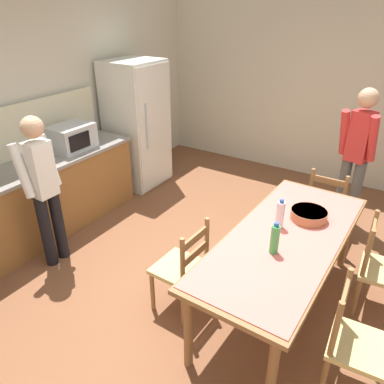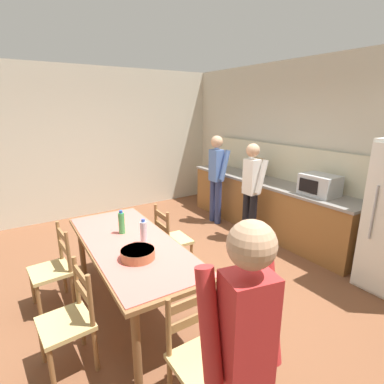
{
  "view_description": "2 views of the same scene",
  "coord_description": "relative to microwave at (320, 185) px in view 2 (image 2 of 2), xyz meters",
  "views": [
    {
      "loc": [
        -2.52,
        -1.34,
        2.55
      ],
      "look_at": [
        -0.13,
        0.18,
        1.08
      ],
      "focal_mm": 35.0,
      "sensor_mm": 36.0,
      "label": 1
    },
    {
      "loc": [
        2.86,
        -1.62,
        2.15
      ],
      "look_at": [
        0.17,
        0.12,
        1.23
      ],
      "focal_mm": 28.0,
      "sensor_mm": 36.0,
      "label": 2
    }
  ],
  "objects": [
    {
      "name": "ground_plane",
      "position": [
        -0.34,
        -2.21,
        -1.06
      ],
      "size": [
        8.32,
        8.32,
        0.0
      ],
      "primitive_type": "plane",
      "color": "brown"
    },
    {
      "name": "wall_back",
      "position": [
        -0.34,
        0.45,
        0.39
      ],
      "size": [
        6.52,
        0.12,
        2.9
      ],
      "primitive_type": "cube",
      "color": "beige",
      "rests_on": "ground"
    },
    {
      "name": "wall_left",
      "position": [
        -3.6,
        -2.21,
        0.39
      ],
      "size": [
        0.12,
        5.2,
        2.9
      ],
      "primitive_type": "cube",
      "color": "beige",
      "rests_on": "ground"
    },
    {
      "name": "kitchen_counter",
      "position": [
        -1.03,
        0.02,
        -0.6
      ],
      "size": [
        3.47,
        0.66,
        0.91
      ],
      "color": "brown",
      "rests_on": "ground"
    },
    {
      "name": "counter_splashback",
      "position": [
        -1.03,
        0.33,
        0.15
      ],
      "size": [
        3.43,
        0.03,
        0.6
      ],
      "primitive_type": "cube",
      "color": "beige",
      "rests_on": "kitchen_counter"
    },
    {
      "name": "microwave",
      "position": [
        0.0,
        0.0,
        0.0
      ],
      "size": [
        0.5,
        0.39,
        0.3
      ],
      "color": "#B2B7BC",
      "rests_on": "kitchen_counter"
    },
    {
      "name": "paper_bag",
      "position": [
        -1.28,
        -0.01,
        0.03
      ],
      "size": [
        0.24,
        0.16,
        0.36
      ],
      "primitive_type": "cube",
      "color": "tan",
      "rests_on": "kitchen_counter"
    },
    {
      "name": "dining_table",
      "position": [
        -0.25,
        -2.81,
        -0.35
      ],
      "size": [
        2.15,
        0.92,
        0.78
      ],
      "rotation": [
        0.0,
        0.0,
        -0.03
      ],
      "color": "brown",
      "rests_on": "ground"
    },
    {
      "name": "bottle_near_centre",
      "position": [
        -0.51,
        -2.8,
        -0.15
      ],
      "size": [
        0.07,
        0.07,
        0.27
      ],
      "color": "green",
      "rests_on": "dining_table"
    },
    {
      "name": "bottle_off_centre",
      "position": [
        -0.14,
        -2.71,
        -0.15
      ],
      "size": [
        0.07,
        0.07,
        0.27
      ],
      "color": "silver",
      "rests_on": "dining_table"
    },
    {
      "name": "serving_bowl",
      "position": [
        0.12,
        -2.89,
        -0.22
      ],
      "size": [
        0.32,
        0.32,
        0.09
      ],
      "color": "#9E6642",
      "rests_on": "dining_table"
    },
    {
      "name": "chair_side_near_right",
      "position": [
        0.21,
        -3.55,
        -0.62
      ],
      "size": [
        0.45,
        0.43,
        0.91
      ],
      "rotation": [
        0.0,
        0.0,
        0.07
      ],
      "color": "olive",
      "rests_on": "ground"
    },
    {
      "name": "chair_head_end",
      "position": [
        1.11,
        -2.85,
        -0.62
      ],
      "size": [
        0.4,
        0.42,
        0.91
      ],
      "rotation": [
        0.0,
        0.0,
        1.57
      ],
      "color": "olive",
      "rests_on": "ground"
    },
    {
      "name": "chair_side_near_left",
      "position": [
        -0.75,
        -3.52,
        -0.62
      ],
      "size": [
        0.44,
        0.43,
        0.91
      ],
      "rotation": [
        0.0,
        0.0,
        0.06
      ],
      "color": "olive",
      "rests_on": "ground"
    },
    {
      "name": "chair_side_far_left",
      "position": [
        -0.71,
        -2.08,
        -0.62
      ],
      "size": [
        0.43,
        0.41,
        0.91
      ],
      "rotation": [
        0.0,
        0.0,
        3.11
      ],
      "color": "olive",
      "rests_on": "ground"
    },
    {
      "name": "person_at_sink",
      "position": [
        -1.8,
        -0.5,
        -0.13
      ],
      "size": [
        0.41,
        0.29,
        1.65
      ],
      "rotation": [
        0.0,
        0.0,
        1.57
      ],
      "color": "navy",
      "rests_on": "ground"
    },
    {
      "name": "person_at_counter",
      "position": [
        -0.85,
        -0.52,
        -0.16
      ],
      "size": [
        0.4,
        0.28,
        1.61
      ],
      "rotation": [
        0.0,
        0.0,
        1.57
      ],
      "color": "black",
      "rests_on": "ground"
    },
    {
      "name": "person_by_table",
      "position": [
        1.66,
        -2.97,
        -0.11
      ],
      "size": [
        0.34,
        0.46,
        1.69
      ],
      "rotation": [
        0.0,
        0.0,
        2.93
      ],
      "color": "#4C4C4C",
      "rests_on": "ground"
    }
  ]
}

